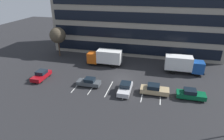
{
  "coord_description": "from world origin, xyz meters",
  "views": [
    {
      "loc": [
        5.91,
        -31.13,
        16.1
      ],
      "look_at": [
        -2.0,
        0.42,
        1.4
      ],
      "focal_mm": 30.9,
      "sensor_mm": 36.0,
      "label": 1
    }
  ],
  "objects_px": {
    "box_truck_blue": "(183,64)",
    "sedan_maroon": "(41,75)",
    "sedan_charcoal": "(89,82)",
    "box_truck_orange": "(105,57)",
    "sedan_tan": "(154,90)",
    "bare_tree": "(58,35)",
    "sedan_silver": "(125,88)",
    "sedan_forest": "(191,94)"
  },
  "relations": [
    {
      "from": "box_truck_orange",
      "to": "sedan_tan",
      "type": "xyz_separation_m",
      "value": [
        10.76,
        -9.36,
        -1.15
      ]
    },
    {
      "from": "sedan_silver",
      "to": "bare_tree",
      "type": "distance_m",
      "value": 22.93
    },
    {
      "from": "sedan_forest",
      "to": "sedan_tan",
      "type": "relative_size",
      "value": 0.95
    },
    {
      "from": "sedan_maroon",
      "to": "sedan_forest",
      "type": "bearing_deg",
      "value": -0.84
    },
    {
      "from": "box_truck_orange",
      "to": "sedan_maroon",
      "type": "bearing_deg",
      "value": -136.75
    },
    {
      "from": "sedan_maroon",
      "to": "sedan_tan",
      "type": "xyz_separation_m",
      "value": [
        20.34,
        -0.34,
        0.02
      ]
    },
    {
      "from": "sedan_tan",
      "to": "sedan_maroon",
      "type": "bearing_deg",
      "value": 179.03
    },
    {
      "from": "box_truck_orange",
      "to": "sedan_tan",
      "type": "height_order",
      "value": "box_truck_orange"
    },
    {
      "from": "box_truck_orange",
      "to": "sedan_forest",
      "type": "height_order",
      "value": "box_truck_orange"
    },
    {
      "from": "sedan_maroon",
      "to": "sedan_charcoal",
      "type": "bearing_deg",
      "value": -2.38
    },
    {
      "from": "box_truck_orange",
      "to": "box_truck_blue",
      "type": "relative_size",
      "value": 1.0
    },
    {
      "from": "sedan_charcoal",
      "to": "bare_tree",
      "type": "distance_m",
      "value": 17.77
    },
    {
      "from": "bare_tree",
      "to": "box_truck_orange",
      "type": "bearing_deg",
      "value": -13.42
    },
    {
      "from": "sedan_tan",
      "to": "sedan_silver",
      "type": "xyz_separation_m",
      "value": [
        -4.55,
        -0.67,
        -0.01
      ]
    },
    {
      "from": "box_truck_blue",
      "to": "sedan_maroon",
      "type": "bearing_deg",
      "value": -160.54
    },
    {
      "from": "sedan_charcoal",
      "to": "sedan_silver",
      "type": "height_order",
      "value": "sedan_silver"
    },
    {
      "from": "sedan_charcoal",
      "to": "sedan_silver",
      "type": "distance_m",
      "value": 6.43
    },
    {
      "from": "box_truck_orange",
      "to": "sedan_charcoal",
      "type": "relative_size",
      "value": 1.82
    },
    {
      "from": "sedan_forest",
      "to": "sedan_tan",
      "type": "height_order",
      "value": "sedan_tan"
    },
    {
      "from": "sedan_forest",
      "to": "sedan_charcoal",
      "type": "distance_m",
      "value": 16.37
    },
    {
      "from": "sedan_maroon",
      "to": "sedan_forest",
      "type": "height_order",
      "value": "sedan_maroon"
    },
    {
      "from": "sedan_tan",
      "to": "sedan_silver",
      "type": "relative_size",
      "value": 1.01
    },
    {
      "from": "sedan_charcoal",
      "to": "sedan_silver",
      "type": "relative_size",
      "value": 0.91
    },
    {
      "from": "sedan_silver",
      "to": "box_truck_blue",
      "type": "bearing_deg",
      "value": 46.31
    },
    {
      "from": "box_truck_blue",
      "to": "sedan_maroon",
      "type": "distance_m",
      "value": 26.85
    },
    {
      "from": "box_truck_blue",
      "to": "sedan_charcoal",
      "type": "height_order",
      "value": "box_truck_blue"
    },
    {
      "from": "sedan_tan",
      "to": "sedan_silver",
      "type": "height_order",
      "value": "sedan_tan"
    },
    {
      "from": "box_truck_orange",
      "to": "sedan_silver",
      "type": "relative_size",
      "value": 1.65
    },
    {
      "from": "bare_tree",
      "to": "sedan_maroon",
      "type": "bearing_deg",
      "value": -77.54
    },
    {
      "from": "sedan_maroon",
      "to": "box_truck_orange",
      "type": "bearing_deg",
      "value": 43.25
    },
    {
      "from": "sedan_forest",
      "to": "sedan_tan",
      "type": "bearing_deg",
      "value": 179.63
    },
    {
      "from": "box_truck_orange",
      "to": "bare_tree",
      "type": "bearing_deg",
      "value": 166.58
    },
    {
      "from": "sedan_forest",
      "to": "sedan_silver",
      "type": "bearing_deg",
      "value": -176.37
    },
    {
      "from": "sedan_forest",
      "to": "bare_tree",
      "type": "xyz_separation_m",
      "value": [
        -28.4,
        12.31,
        4.35
      ]
    },
    {
      "from": "box_truck_blue",
      "to": "box_truck_orange",
      "type": "bearing_deg",
      "value": 179.72
    },
    {
      "from": "sedan_charcoal",
      "to": "sedan_tan",
      "type": "bearing_deg",
      "value": 0.25
    },
    {
      "from": "box_truck_blue",
      "to": "sedan_maroon",
      "type": "relative_size",
      "value": 1.68
    },
    {
      "from": "box_truck_orange",
      "to": "sedan_maroon",
      "type": "height_order",
      "value": "box_truck_orange"
    },
    {
      "from": "sedan_tan",
      "to": "bare_tree",
      "type": "relative_size",
      "value": 0.64
    },
    {
      "from": "sedan_charcoal",
      "to": "sedan_silver",
      "type": "xyz_separation_m",
      "value": [
        6.4,
        -0.62,
        0.07
      ]
    },
    {
      "from": "sedan_charcoal",
      "to": "bare_tree",
      "type": "bearing_deg",
      "value": 134.32
    },
    {
      "from": "sedan_maroon",
      "to": "sedan_forest",
      "type": "xyz_separation_m",
      "value": [
        25.76,
        -0.38,
        -0.02
      ]
    }
  ]
}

